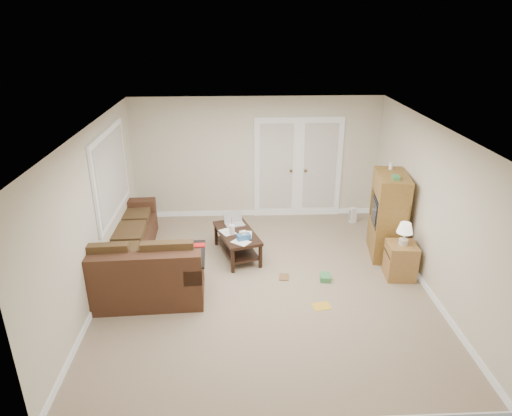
{
  "coord_description": "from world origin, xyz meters",
  "views": [
    {
      "loc": [
        -0.41,
        -6.18,
        3.92
      ],
      "look_at": [
        -0.11,
        0.5,
        1.1
      ],
      "focal_mm": 32.0,
      "sensor_mm": 36.0,
      "label": 1
    }
  ],
  "objects_px": {
    "coffee_table": "(237,242)",
    "side_cabinet": "(401,258)",
    "tv_armoire": "(388,215)",
    "sectional_sofa": "(128,256)"
  },
  "relations": [
    {
      "from": "sectional_sofa",
      "to": "tv_armoire",
      "type": "bearing_deg",
      "value": 4.42
    },
    {
      "from": "sectional_sofa",
      "to": "coffee_table",
      "type": "relative_size",
      "value": 2.35
    },
    {
      "from": "coffee_table",
      "to": "side_cabinet",
      "type": "bearing_deg",
      "value": -34.77
    },
    {
      "from": "tv_armoire",
      "to": "coffee_table",
      "type": "bearing_deg",
      "value": -172.36
    },
    {
      "from": "side_cabinet",
      "to": "sectional_sofa",
      "type": "bearing_deg",
      "value": -178.7
    },
    {
      "from": "sectional_sofa",
      "to": "tv_armoire",
      "type": "xyz_separation_m",
      "value": [
        4.39,
        0.54,
        0.4
      ]
    },
    {
      "from": "coffee_table",
      "to": "side_cabinet",
      "type": "xyz_separation_m",
      "value": [
        2.63,
        -0.84,
        0.09
      ]
    },
    {
      "from": "coffee_table",
      "to": "tv_armoire",
      "type": "bearing_deg",
      "value": -17.96
    },
    {
      "from": "tv_armoire",
      "to": "side_cabinet",
      "type": "relative_size",
      "value": 1.67
    },
    {
      "from": "tv_armoire",
      "to": "side_cabinet",
      "type": "xyz_separation_m",
      "value": [
        0.0,
        -0.8,
        -0.41
      ]
    }
  ]
}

